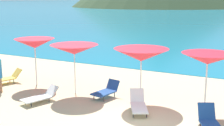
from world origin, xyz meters
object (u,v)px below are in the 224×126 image
object	(u,v)px
umbrella_5	(208,59)
umbrella_2	(35,43)
umbrella_3	(74,50)
lounge_chair_3	(210,121)
lounge_chair_7	(138,104)
umbrella_4	(141,55)
lounge_chair_2	(8,77)
lounge_chair_10	(41,96)
lounge_chair_4	(106,90)

from	to	relation	value
umbrella_5	umbrella_2	bearing A→B (deg)	179.76
umbrella_3	lounge_chair_3	xyz separation A→B (m)	(6.04, -1.25, -1.69)
umbrella_2	lounge_chair_7	distance (m)	6.19
umbrella_2	umbrella_4	xyz separation A→B (m)	(5.47, 0.02, -0.10)
umbrella_5	lounge_chair_2	world-z (taller)	umbrella_5
lounge_chair_2	lounge_chair_7	xyz separation A→B (m)	(7.27, -0.64, -0.00)
umbrella_2	umbrella_3	bearing A→B (deg)	-6.32
umbrella_5	lounge_chair_2	size ratio (longest dim) A/B	1.49
lounge_chair_2	umbrella_2	bearing A→B (deg)	39.00
umbrella_5	lounge_chair_10	xyz separation A→B (m)	(-6.20, -1.88, -1.79)
umbrella_2	lounge_chair_2	world-z (taller)	umbrella_2
lounge_chair_7	lounge_chair_10	world-z (taller)	lounge_chair_7
umbrella_4	lounge_chair_7	bearing A→B (deg)	-71.98
lounge_chair_3	umbrella_4	bearing A→B (deg)	127.43
umbrella_3	umbrella_4	bearing A→B (deg)	5.50
umbrella_2	umbrella_5	distance (m)	8.06
lounge_chair_3	lounge_chair_10	distance (m)	6.65
umbrella_2	lounge_chair_7	size ratio (longest dim) A/B	1.41
umbrella_2	lounge_chair_7	xyz separation A→B (m)	(5.83, -1.09, -1.75)
umbrella_4	lounge_chair_4	distance (m)	2.21
lounge_chair_2	umbrella_4	bearing A→B (deg)	25.39
umbrella_4	umbrella_3	bearing A→B (deg)	-174.50
umbrella_5	umbrella_4	bearing A→B (deg)	178.84
lounge_chair_4	lounge_chair_2	bearing A→B (deg)	-164.96
lounge_chair_2	lounge_chair_7	distance (m)	7.30
umbrella_2	umbrella_5	size ratio (longest dim) A/B	1.02
umbrella_2	umbrella_3	size ratio (longest dim) A/B	1.02
umbrella_2	lounge_chair_3	distance (m)	8.81
umbrella_5	lounge_chair_7	distance (m)	3.01
lounge_chair_3	lounge_chair_4	bearing A→B (deg)	137.95
lounge_chair_4	lounge_chair_7	size ratio (longest dim) A/B	0.85
umbrella_3	umbrella_4	size ratio (longest dim) A/B	0.91
umbrella_4	lounge_chair_2	distance (m)	7.12
umbrella_3	lounge_chair_2	world-z (taller)	umbrella_3
umbrella_2	umbrella_4	distance (m)	5.47
lounge_chair_3	lounge_chair_10	size ratio (longest dim) A/B	0.88
lounge_chair_4	lounge_chair_10	size ratio (longest dim) A/B	0.85
lounge_chair_7	lounge_chair_10	xyz separation A→B (m)	(-3.97, -0.82, -0.06)
umbrella_3	umbrella_5	bearing A→B (deg)	2.43
umbrella_2	lounge_chair_4	bearing A→B (deg)	-2.78
lounge_chair_7	lounge_chair_10	bearing A→B (deg)	163.56
umbrella_2	lounge_chair_3	xyz separation A→B (m)	(8.50, -1.52, -1.76)
umbrella_2	lounge_chair_4	distance (m)	4.36
umbrella_2	umbrella_5	xyz separation A→B (m)	(8.06, -0.03, -0.01)
umbrella_5	lounge_chair_3	bearing A→B (deg)	-73.46
umbrella_4	lounge_chair_4	bearing A→B (deg)	-171.83
umbrella_2	lounge_chair_3	bearing A→B (deg)	-10.13
umbrella_4	lounge_chair_10	size ratio (longest dim) A/B	1.51
umbrella_2	umbrella_3	xyz separation A→B (m)	(2.46, -0.27, -0.06)
umbrella_4	umbrella_5	distance (m)	2.59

